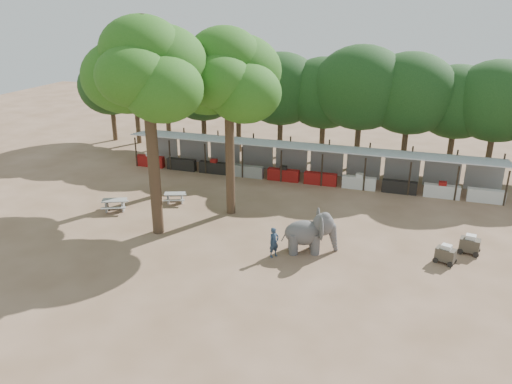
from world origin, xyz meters
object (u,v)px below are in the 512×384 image
(yard_tree_left, at_px, (145,75))
(yard_tree_center, at_px, (146,71))
(cart_front, at_px, (446,254))
(cart_back, at_px, (470,244))
(handler, at_px, (274,242))
(picnic_table_near, at_px, (115,204))
(picnic_table_far, at_px, (175,197))
(elephant, at_px, (311,232))
(yard_tree_back, at_px, (227,76))

(yard_tree_left, relative_size, yard_tree_center, 0.92)
(cart_front, height_order, cart_back, cart_back)
(handler, height_order, picnic_table_near, handler)
(handler, distance_m, cart_back, 10.43)
(yard_tree_left, xyz_separation_m, yard_tree_center, (3.00, -5.00, 1.01))
(yard_tree_center, relative_size, picnic_table_far, 7.08)
(cart_front, bearing_deg, elephant, -153.15)
(yard_tree_center, distance_m, handler, 11.20)
(yard_tree_center, height_order, yard_tree_back, yard_tree_center)
(handler, relative_size, cart_back, 1.35)
(picnic_table_near, relative_size, cart_front, 1.61)
(picnic_table_near, xyz_separation_m, picnic_table_far, (3.05, 2.42, -0.05))
(picnic_table_near, height_order, cart_back, cart_back)
(yard_tree_back, bearing_deg, cart_front, -12.79)
(handler, bearing_deg, cart_front, -41.20)
(cart_front, bearing_deg, yard_tree_back, -173.21)
(yard_tree_center, distance_m, yard_tree_back, 5.04)
(yard_tree_left, xyz_separation_m, picnic_table_far, (2.01, -0.80, -7.75))
(elephant, xyz_separation_m, cart_back, (8.11, 2.37, -0.60))
(picnic_table_near, xyz_separation_m, cart_back, (21.19, 0.78, 0.03))
(yard_tree_back, bearing_deg, picnic_table_near, -162.50)
(yard_tree_center, xyz_separation_m, elephant, (9.04, 0.20, -8.08))
(picnic_table_near, xyz_separation_m, cart_front, (19.94, -0.71, 0.00))
(cart_front, bearing_deg, picnic_table_near, -162.45)
(yard_tree_back, bearing_deg, yard_tree_center, -126.86)
(yard_tree_center, relative_size, elephant, 3.97)
(elephant, bearing_deg, handler, -164.02)
(yard_tree_center, distance_m, cart_front, 18.16)
(picnic_table_near, distance_m, cart_front, 19.96)
(yard_tree_back, height_order, handler, yard_tree_back)
(yard_tree_center, distance_m, elephant, 12.13)
(yard_tree_center, height_order, cart_back, yard_tree_center)
(yard_tree_back, xyz_separation_m, picnic_table_near, (-7.04, -2.22, -8.04))
(handler, height_order, picnic_table_far, handler)
(yard_tree_back, height_order, cart_front, yard_tree_back)
(yard_tree_center, height_order, picnic_table_near, yard_tree_center)
(picnic_table_far, bearing_deg, cart_front, -30.01)
(handler, distance_m, cart_front, 8.80)
(picnic_table_far, bearing_deg, yard_tree_back, -22.44)
(handler, distance_m, picnic_table_far, 9.83)
(yard_tree_left, distance_m, yard_tree_back, 6.09)
(handler, xyz_separation_m, cart_front, (8.55, 2.05, -0.32))
(picnic_table_far, bearing_deg, yard_tree_left, 138.89)
(elephant, distance_m, handler, 2.08)
(yard_tree_center, xyz_separation_m, cart_back, (17.15, 2.57, -8.68))
(picnic_table_near, bearing_deg, yard_tree_center, -47.00)
(yard_tree_center, bearing_deg, cart_front, 3.85)
(elephant, xyz_separation_m, picnic_table_far, (-10.03, 4.01, -0.68))
(yard_tree_center, bearing_deg, yard_tree_back, 53.14)
(handler, height_order, cart_front, handler)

